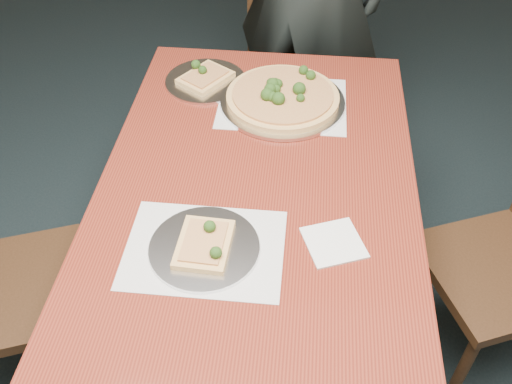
# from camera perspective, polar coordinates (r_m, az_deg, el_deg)

# --- Properties ---
(dining_table) EXTENTS (0.90, 1.50, 0.75)m
(dining_table) POSITION_cam_1_polar(r_m,az_deg,el_deg) (1.66, 0.00, -2.29)
(dining_table) COLOR #601C13
(dining_table) RESTS_ON ground
(chair_far) EXTENTS (0.45, 0.45, 0.91)m
(chair_far) POSITION_cam_1_polar(r_m,az_deg,el_deg) (2.66, 3.73, 13.69)
(chair_far) COLOR black
(chair_far) RESTS_ON ground
(placemat_main) EXTENTS (0.42, 0.32, 0.00)m
(placemat_main) POSITION_cam_1_polar(r_m,az_deg,el_deg) (1.92, 2.66, 8.86)
(placemat_main) COLOR white
(placemat_main) RESTS_ON dining_table
(placemat_near) EXTENTS (0.40, 0.30, 0.00)m
(placemat_near) POSITION_cam_1_polar(r_m,az_deg,el_deg) (1.45, -5.17, -5.70)
(placemat_near) COLOR white
(placemat_near) RESTS_ON dining_table
(pizza_pan) EXTENTS (0.41, 0.41, 0.08)m
(pizza_pan) POSITION_cam_1_polar(r_m,az_deg,el_deg) (1.91, 2.67, 9.44)
(pizza_pan) COLOR silver
(pizza_pan) RESTS_ON dining_table
(slice_plate_near) EXTENTS (0.28, 0.28, 0.06)m
(slice_plate_near) POSITION_cam_1_polar(r_m,az_deg,el_deg) (1.44, -5.16, -5.38)
(slice_plate_near) COLOR silver
(slice_plate_near) RESTS_ON dining_table
(slice_plate_far) EXTENTS (0.28, 0.28, 0.06)m
(slice_plate_far) POSITION_cam_1_polar(r_m,az_deg,el_deg) (2.02, -5.10, 11.20)
(slice_plate_far) COLOR silver
(slice_plate_far) RESTS_ON dining_table
(napkin) EXTENTS (0.18, 0.18, 0.01)m
(napkin) POSITION_cam_1_polar(r_m,az_deg,el_deg) (1.47, 7.78, -5.04)
(napkin) COLOR white
(napkin) RESTS_ON dining_table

